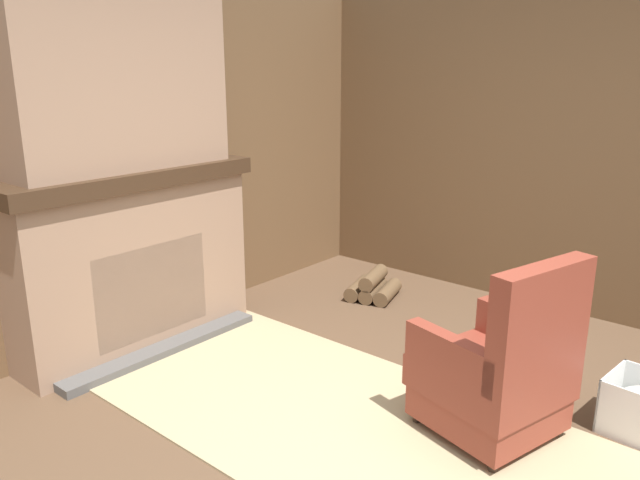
{
  "coord_description": "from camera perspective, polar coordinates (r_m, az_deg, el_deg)",
  "views": [
    {
      "loc": [
        1.3,
        -2.32,
        1.95
      ],
      "look_at": [
        -1.07,
        0.49,
        0.9
      ],
      "focal_mm": 35.0,
      "sensor_mm": 36.0,
      "label": 1
    }
  ],
  "objects": [
    {
      "name": "wood_panel_wall_left",
      "position": [
        4.59,
        -19.0,
        6.79
      ],
      "size": [
        0.06,
        5.75,
        2.57
      ],
      "color": "brown",
      "rests_on": "ground"
    },
    {
      "name": "area_rug",
      "position": [
        3.52,
        6.08,
        -17.68
      ],
      "size": [
        3.87,
        1.51,
        0.01
      ],
      "color": "tan",
      "rests_on": "ground"
    },
    {
      "name": "ground_plane",
      "position": [
        3.3,
        9.43,
        -20.58
      ],
      "size": [
        14.0,
        14.0,
        0.0
      ],
      "primitive_type": "plane",
      "color": "brown"
    },
    {
      "name": "armchair",
      "position": [
        3.5,
        15.97,
        -11.66
      ],
      "size": [
        0.81,
        0.8,
        1.03
      ],
      "rotation": [
        0.0,
        0.0,
        2.89
      ],
      "color": "brown",
      "rests_on": "ground"
    },
    {
      "name": "chimney_breast",
      "position": [
        4.34,
        -18.06,
        14.65
      ],
      "size": [
        0.37,
        1.49,
        1.29
      ],
      "color": "#9E7A60",
      "rests_on": "fireplace_hearth"
    },
    {
      "name": "fireplace_hearth",
      "position": [
        4.52,
        -16.59,
        -1.73
      ],
      "size": [
        0.63,
        1.8,
        1.26
      ],
      "color": "#9E7A60",
      "rests_on": "ground"
    },
    {
      "name": "oil_lamp_vase",
      "position": [
        4.24,
        -21.61,
        6.63
      ],
      "size": [
        0.12,
        0.12,
        0.23
      ],
      "color": "#99B29E",
      "rests_on": "fireplace_hearth"
    },
    {
      "name": "wood_panel_wall_back",
      "position": [
        5.12,
        25.84,
        7.07
      ],
      "size": [
        5.75,
        0.09,
        2.57
      ],
      "color": "brown",
      "rests_on": "ground"
    },
    {
      "name": "storage_case",
      "position": [
        4.62,
        -13.76,
        7.79
      ],
      "size": [
        0.17,
        0.27,
        0.13
      ],
      "color": "gray",
      "rests_on": "fireplace_hearth"
    },
    {
      "name": "firewood_stack",
      "position": [
        5.38,
        4.89,
        -4.31
      ],
      "size": [
        0.49,
        0.51,
        0.24
      ],
      "rotation": [
        0.0,
        0.0,
        0.29
      ],
      "color": "brown",
      "rests_on": "ground"
    }
  ]
}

